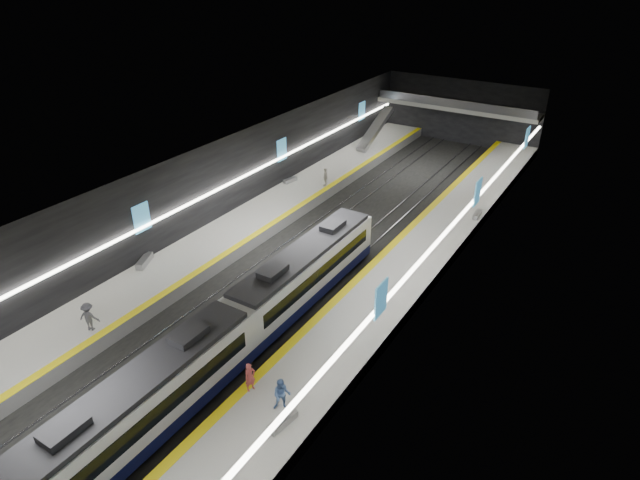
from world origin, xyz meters
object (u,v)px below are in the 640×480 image
Objects in this scene: bench_left_near at (145,261)px; passenger_left_a at (325,177)px; train at (237,327)px; bench_right_far at (477,214)px; bench_left_far at (290,180)px; passenger_left_b at (89,317)px; passenger_right_a at (250,377)px; bench_right_near at (283,422)px; passenger_right_b at (282,395)px; escalator at (375,129)px.

bench_left_near is 20.67m from passenger_left_a.
train is 25.87m from bench_right_far.
bench_left_far is 26.75m from passenger_left_b.
bench_left_near is 16.35m from passenger_right_a.
passenger_left_b is (-14.73, -0.11, 0.77)m from bench_right_near.
passenger_left_b reaches higher than passenger_right_b.
passenger_right_b reaches higher than passenger_left_a.
passenger_right_a is (3.14, -2.73, -0.32)m from train.
bench_right_near is at bearing 156.38° from passenger_left_b.
bench_right_near is at bearing -44.36° from bench_left_far.
train is at bearing -1.13° from passenger_left_a.
bench_right_near is 28.72m from bench_right_far.
bench_right_far is at bearing 74.29° from train.
passenger_right_b is (5.40, -2.95, -0.23)m from train.
passenger_left_a reaches higher than bench_left_near.
bench_left_near is 1.16× the size of bench_right_near.
passenger_left_b reaches higher than passenger_right_a.
passenger_right_a is at bearing 168.57° from bench_right_near.
bench_right_near is (16.05, -41.98, -1.68)m from escalator.
passenger_left_b is at bearing -121.58° from bench_right_far.
passenger_left_a is (3.73, 20.32, 0.69)m from bench_left_near.
passenger_right_b is 0.98× the size of passenger_left_b.
escalator is 43.91m from passenger_right_b.
passenger_left_b is at bearing 154.89° from passenger_right_b.
passenger_right_b reaches higher than bench_right_near.
bench_right_near is 1.01× the size of passenger_right_a.
passenger_left_a is at bearing -178.69° from bench_right_far.
bench_left_near is 19.44m from bench_right_near.
passenger_left_a is at bearing -83.15° from escalator.
bench_left_far is at bearing 48.72° from passenger_right_a.
bench_right_far is 0.97× the size of passenger_right_a.
passenger_right_a is 11.88m from passenger_left_b.
bench_left_near is 28.67m from bench_right_far.
passenger_right_b reaches higher than bench_left_far.
bench_right_near is 0.94× the size of passenger_left_a.
escalator is 4.14× the size of passenger_right_b.
bench_left_near reaches higher than bench_right_near.
escalator is 4.52× the size of bench_right_near.
bench_left_far is (0.18, 19.21, -0.05)m from bench_left_near.
passenger_left_b is at bearing -88.20° from escalator.
passenger_right_b is 29.97m from passenger_left_a.
passenger_left_b reaches higher than passenger_left_a.
passenger_right_a is 2.27m from passenger_right_b.
bench_left_far is at bearing -176.16° from bench_right_far.
bench_left_far is at bearing -93.03° from passenger_left_a.
escalator is 4.71× the size of bench_right_far.
escalator reaches higher than bench_right_far.
escalator is (-10.00, 38.17, 0.70)m from train.
bench_left_far is 29.45m from passenger_right_a.
train is 17.69× the size of bench_right_far.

